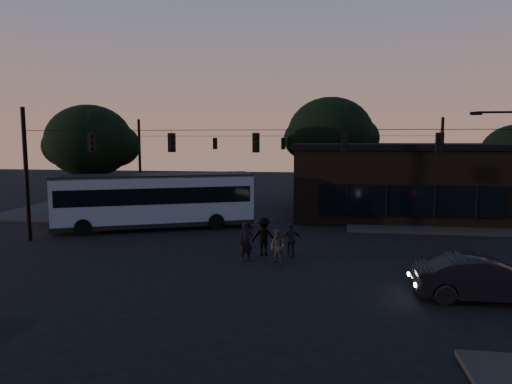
# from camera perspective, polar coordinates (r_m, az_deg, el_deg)

# --- Properties ---
(ground) EXTENTS (120.00, 120.00, 0.00)m
(ground) POSITION_cam_1_polar(r_m,az_deg,el_deg) (20.39, -1.67, -9.70)
(ground) COLOR black
(ground) RESTS_ON ground
(sidewalk_far_right) EXTENTS (14.00, 10.00, 0.15)m
(sidewalk_far_right) POSITION_cam_1_polar(r_m,az_deg,el_deg) (34.81, 22.56, -3.24)
(sidewalk_far_right) COLOR black
(sidewalk_far_right) RESTS_ON ground
(sidewalk_far_left) EXTENTS (14.00, 10.00, 0.15)m
(sidewalk_far_left) POSITION_cam_1_polar(r_m,az_deg,el_deg) (37.99, -19.05, -2.30)
(sidewalk_far_left) COLOR black
(sidewalk_far_left) RESTS_ON ground
(building) EXTENTS (15.40, 10.41, 5.40)m
(building) POSITION_cam_1_polar(r_m,az_deg,el_deg) (35.80, 17.32, 1.48)
(building) COLOR black
(building) RESTS_ON ground
(tree_behind) EXTENTS (7.60, 7.60, 9.43)m
(tree_behind) POSITION_cam_1_polar(r_m,az_deg,el_deg) (41.27, 9.26, 7.18)
(tree_behind) COLOR black
(tree_behind) RESTS_ON ground
(tree_left) EXTENTS (6.40, 6.40, 8.30)m
(tree_left) POSITION_cam_1_polar(r_m,az_deg,el_deg) (36.68, -20.09, 5.97)
(tree_left) COLOR black
(tree_left) RESTS_ON ground
(signal_rig_near) EXTENTS (26.24, 0.30, 7.50)m
(signal_rig_near) POSITION_cam_1_polar(r_m,az_deg,el_deg) (23.55, 0.00, 3.50)
(signal_rig_near) COLOR black
(signal_rig_near) RESTS_ON ground
(signal_rig_far) EXTENTS (26.24, 0.30, 7.50)m
(signal_rig_far) POSITION_cam_1_polar(r_m,az_deg,el_deg) (39.45, 3.41, 4.40)
(signal_rig_far) COLOR black
(signal_rig_far) RESTS_ON ground
(bus) EXTENTS (12.56, 7.42, 3.50)m
(bus) POSITION_cam_1_polar(r_m,az_deg,el_deg) (30.02, -12.43, -0.74)
(bus) COLOR gray
(bus) RESTS_ON ground
(car) EXTENTS (4.87, 1.73, 1.60)m
(car) POSITION_cam_1_polar(r_m,az_deg,el_deg) (18.41, 26.62, -9.64)
(car) COLOR black
(car) RESTS_ON ground
(pedestrian_a) EXTENTS (0.79, 0.66, 1.85)m
(pedestrian_a) POSITION_cam_1_polar(r_m,az_deg,el_deg) (21.59, -1.27, -6.24)
(pedestrian_a) COLOR black
(pedestrian_a) RESTS_ON ground
(pedestrian_b) EXTENTS (0.99, 0.95, 1.60)m
(pedestrian_b) POSITION_cam_1_polar(r_m,az_deg,el_deg) (21.19, 2.70, -6.84)
(pedestrian_b) COLOR #353430
(pedestrian_b) RESTS_ON ground
(pedestrian_c) EXTENTS (1.10, 0.69, 1.75)m
(pedestrian_c) POSITION_cam_1_polar(r_m,az_deg,el_deg) (22.23, 4.41, -6.02)
(pedestrian_c) COLOR black
(pedestrian_c) RESTS_ON ground
(pedestrian_d) EXTENTS (1.24, 0.72, 1.90)m
(pedestrian_d) POSITION_cam_1_polar(r_m,az_deg,el_deg) (22.63, 1.00, -5.57)
(pedestrian_d) COLOR black
(pedestrian_d) RESTS_ON ground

